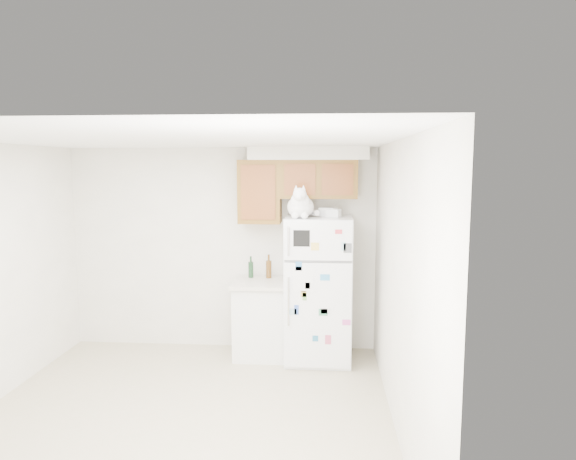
# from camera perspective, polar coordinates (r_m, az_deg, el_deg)

# --- Properties ---
(ground_plane) EXTENTS (3.80, 4.00, 0.01)m
(ground_plane) POSITION_cam_1_polar(r_m,az_deg,el_deg) (5.00, -11.83, -20.20)
(ground_plane) COLOR tan
(room_shell) EXTENTS (3.84, 4.04, 2.52)m
(room_shell) POSITION_cam_1_polar(r_m,az_deg,el_deg) (4.69, -10.10, -0.39)
(room_shell) COLOR silver
(room_shell) RESTS_ON ground_plane
(refrigerator) EXTENTS (0.76, 0.78, 1.70)m
(refrigerator) POSITION_cam_1_polar(r_m,az_deg,el_deg) (6.04, 3.37, -6.56)
(refrigerator) COLOR white
(refrigerator) RESTS_ON ground_plane
(base_counter) EXTENTS (0.64, 0.64, 0.92)m
(base_counter) POSITION_cam_1_polar(r_m,az_deg,el_deg) (6.26, -3.07, -9.75)
(base_counter) COLOR white
(base_counter) RESTS_ON ground_plane
(cat) EXTENTS (0.37, 0.54, 0.38)m
(cat) POSITION_cam_1_polar(r_m,az_deg,el_deg) (5.74, 1.41, 2.76)
(cat) COLOR white
(cat) RESTS_ON refrigerator
(storage_box_back) EXTENTS (0.22, 0.19, 0.10)m
(storage_box_back) POSITION_cam_1_polar(r_m,az_deg,el_deg) (5.96, 4.47, 2.01)
(storage_box_back) COLOR white
(storage_box_back) RESTS_ON refrigerator
(storage_box_front) EXTENTS (0.18, 0.16, 0.09)m
(storage_box_front) POSITION_cam_1_polar(r_m,az_deg,el_deg) (5.88, 5.08, 1.89)
(storage_box_front) COLOR white
(storage_box_front) RESTS_ON refrigerator
(bottle_green) EXTENTS (0.06, 0.06, 0.26)m
(bottle_green) POSITION_cam_1_polar(r_m,az_deg,el_deg) (6.31, -4.15, -4.11)
(bottle_green) COLOR #19381E
(bottle_green) RESTS_ON base_counter
(bottle_amber) EXTENTS (0.07, 0.07, 0.29)m
(bottle_amber) POSITION_cam_1_polar(r_m,az_deg,el_deg) (6.27, -2.16, -4.05)
(bottle_amber) COLOR #593814
(bottle_amber) RESTS_ON base_counter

